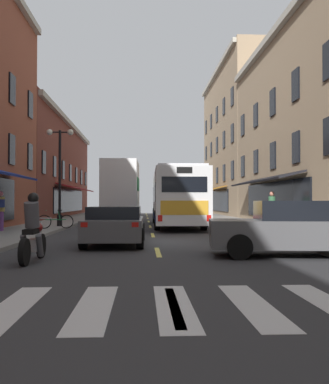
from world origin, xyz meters
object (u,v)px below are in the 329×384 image
object	(u,v)px
motorcycle_rider	(33,232)
bicycle_near	(56,221)
sedan_mid	(115,225)
sedan_near	(300,228)
transit_bus	(176,197)
pedestrian_mid	(272,208)
street_lamp_twin	(60,172)
box_truck	(122,192)
pedestrian_near	(0,210)

from	to	relation	value
motorcycle_rider	bicycle_near	size ratio (longest dim) A/B	1.22
sedan_mid	bicycle_near	bearing A→B (deg)	116.13
sedan_mid	sedan_near	bearing A→B (deg)	-34.13
sedan_mid	transit_bus	bearing A→B (deg)	74.92
motorcycle_rider	bicycle_near	xyz separation A→B (m)	(-1.60, 10.98, -0.21)
pedestrian_mid	street_lamp_twin	distance (m)	11.44
sedan_mid	street_lamp_twin	xyz separation A→B (m)	(-3.50, 8.87, 2.34)
box_truck	sedan_mid	xyz separation A→B (m)	(0.59, -16.80, -1.49)
sedan_near	sedan_mid	bearing A→B (deg)	145.87
transit_bus	box_truck	size ratio (longest dim) A/B	1.66
bicycle_near	pedestrian_near	world-z (taller)	pedestrian_near
box_truck	bicycle_near	distance (m)	10.57
motorcycle_rider	pedestrian_mid	xyz separation A→B (m)	(9.45, 12.41, 0.39)
box_truck	pedestrian_mid	world-z (taller)	box_truck
sedan_mid	pedestrian_near	world-z (taller)	pedestrian_near
bicycle_near	box_truck	bearing A→B (deg)	74.99
motorcycle_rider	pedestrian_mid	distance (m)	15.60
motorcycle_rider	bicycle_near	world-z (taller)	motorcycle_rider
sedan_near	pedestrian_mid	bearing A→B (deg)	77.06
sedan_mid	pedestrian_mid	distance (m)	11.25
sedan_mid	box_truck	bearing A→B (deg)	92.02
sedan_mid	motorcycle_rider	size ratio (longest dim) A/B	2.19
box_truck	bicycle_near	world-z (taller)	box_truck
box_truck	bicycle_near	size ratio (longest dim) A/B	4.15
transit_bus	box_truck	bearing A→B (deg)	119.21
transit_bus	pedestrian_mid	distance (m)	5.51
transit_bus	sedan_near	distance (m)	14.28
pedestrian_near	box_truck	bearing A→B (deg)	41.18
street_lamp_twin	box_truck	bearing A→B (deg)	69.86
box_truck	pedestrian_mid	xyz separation A→B (m)	(8.34, -8.66, -1.07)
transit_bus	pedestrian_near	size ratio (longest dim) A/B	6.58
pedestrian_mid	street_lamp_twin	bearing A→B (deg)	92.87
bicycle_near	sedan_near	bearing A→B (deg)	-50.50
sedan_near	pedestrian_near	bearing A→B (deg)	140.80
sedan_near	pedestrian_near	distance (m)	13.57
sedan_near	pedestrian_mid	world-z (taller)	pedestrian_mid
transit_bus	street_lamp_twin	size ratio (longest dim) A/B	2.26
box_truck	bicycle_near	bearing A→B (deg)	-105.01
pedestrian_near	pedestrian_mid	distance (m)	13.52
sedan_near	motorcycle_rider	distance (m)	6.84
sedan_near	sedan_mid	xyz separation A→B (m)	(-5.09, 3.45, -0.07)
pedestrian_near	pedestrian_mid	xyz separation A→B (m)	(13.18, 3.02, 0.01)
pedestrian_near	transit_bus	bearing A→B (deg)	7.23
transit_bus	sedan_near	xyz separation A→B (m)	(2.23, -14.07, -0.95)
transit_bus	pedestrian_mid	size ratio (longest dim) A/B	6.35
sedan_near	pedestrian_mid	xyz separation A→B (m)	(2.66, 11.59, 0.35)
bicycle_near	street_lamp_twin	size ratio (longest dim) A/B	0.33
bicycle_near	pedestrian_mid	world-z (taller)	pedestrian_mid
motorcycle_rider	pedestrian_mid	world-z (taller)	pedestrian_mid
sedan_near	street_lamp_twin	distance (m)	15.19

